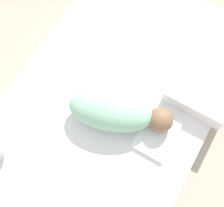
% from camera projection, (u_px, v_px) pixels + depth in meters
% --- Properties ---
extents(ground_plane, '(12.00, 12.00, 0.00)m').
position_uv_depth(ground_plane, '(113.00, 106.00, 1.76)').
color(ground_plane, '#B2A893').
extents(bed_mattress, '(1.59, 1.02, 0.14)m').
position_uv_depth(bed_mattress, '(113.00, 102.00, 1.69)').
color(bed_mattress, white).
rests_on(bed_mattress, ground_plane).
extents(burp_cloth, '(0.25, 0.18, 0.02)m').
position_uv_depth(burp_cloth, '(157.00, 133.00, 1.55)').
color(burp_cloth, white).
rests_on(burp_cloth, bed_mattress).
extents(swaddled_baby, '(0.33, 0.52, 0.17)m').
position_uv_depth(swaddled_baby, '(117.00, 112.00, 1.51)').
color(swaddled_baby, '#99D6B2').
rests_on(swaddled_baby, bed_mattress).
extents(pillow, '(0.29, 0.32, 0.10)m').
position_uv_depth(pillow, '(203.00, 88.00, 1.59)').
color(pillow, white).
rests_on(pillow, bed_mattress).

